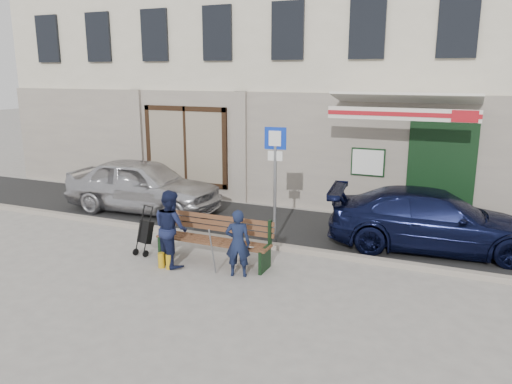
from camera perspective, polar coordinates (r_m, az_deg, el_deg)
The scene contains 11 objects.
ground at distance 10.04m, azimuth -6.53°, elevation -8.36°, with size 80.00×80.00×0.00m, color #9E9991.
asphalt_lane at distance 12.66m, azimuth 0.47°, elevation -3.58°, with size 60.00×3.20×0.01m, color #282828.
curb at distance 11.26m, azimuth -2.73°, elevation -5.51°, with size 60.00×0.18×0.12m, color #9E9384.
building at distance 17.20m, azimuth 7.85°, elevation 17.55°, with size 20.00×8.27×10.00m.
car_silver at distance 13.93m, azimuth -12.77°, elevation 0.77°, with size 1.73×4.31×1.47m, color silver.
car_navy at distance 11.34m, azimuth 19.67°, elevation -3.07°, with size 1.81×4.45×1.29m, color black.
parking_sign at distance 10.88m, azimuth 2.20°, elevation 2.90°, with size 0.48×0.10×2.59m.
bench at distance 10.07m, azimuth -5.12°, elevation -5.48°, with size 2.40×1.17×0.98m.
man at distance 9.29m, azimuth -2.09°, elevation -5.86°, with size 0.47×0.31×1.29m, color #141D39.
woman at distance 9.94m, azimuth -9.70°, elevation -4.07°, with size 0.74×0.57×1.52m, color #151B3C.
stroller at distance 10.74m, azimuth -12.54°, elevation -4.59°, with size 0.34×0.45×1.01m.
Camera 1 is at (4.72, -8.04, 3.72)m, focal length 35.00 mm.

